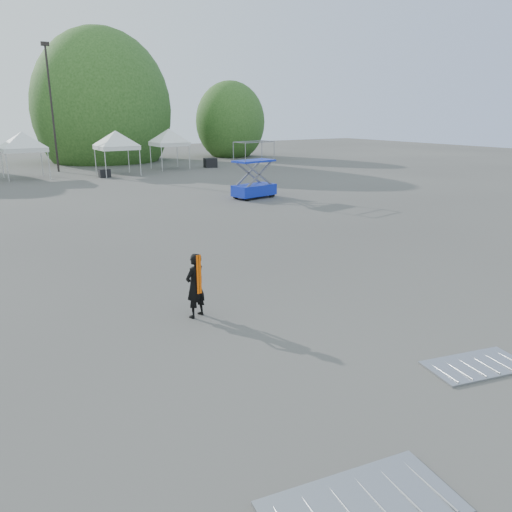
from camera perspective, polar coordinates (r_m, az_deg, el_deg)
ground at (r=13.21m, az=-5.76°, el=-4.68°), size 120.00×120.00×0.00m
light_pole_east at (r=43.90m, az=-22.38°, el=16.09°), size 0.60×0.25×9.80m
tree_mid_e at (r=52.12m, az=-17.13°, el=15.65°), size 5.12×5.12×7.79m
tree_far_e at (r=55.38m, az=-2.96°, el=15.04°), size 3.84×3.84×5.84m
tent_e at (r=40.17m, az=-25.21°, el=12.36°), size 4.14×4.14×3.88m
tent_f at (r=39.99m, az=-15.76°, el=13.25°), size 4.01×4.01×3.88m
tent_g at (r=43.45m, az=-9.94°, el=13.78°), size 3.77×3.77×3.88m
man at (r=11.74m, az=-6.96°, el=-3.37°), size 0.66×0.55×1.55m
scissor_lift at (r=28.13m, az=-0.23°, el=9.82°), size 2.58×1.58×3.12m
barrier_left at (r=6.94m, az=12.03°, el=-26.26°), size 2.60×1.59×0.08m
barrier_mid at (r=10.60m, az=23.86°, el=-11.36°), size 2.09×1.37×0.06m
crate_mid at (r=39.02m, az=-16.93°, el=9.03°), size 0.79×0.62×0.61m
crate_east at (r=44.40m, az=-5.24°, el=10.56°), size 1.14×0.94×0.80m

